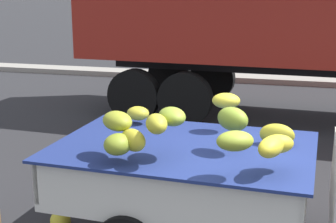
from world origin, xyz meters
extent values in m
cube|color=gray|center=(0.00, 9.97, 0.08)|extent=(80.00, 0.80, 0.16)
cube|color=silver|center=(-1.16, 0.27, 0.58)|extent=(2.61, 1.83, 0.08)
cube|color=silver|center=(-1.12, 1.11, 0.84)|extent=(2.54, 0.15, 0.44)
cube|color=silver|center=(-1.19, -0.57, 0.84)|extent=(2.54, 0.15, 0.44)
cube|color=silver|center=(0.09, 0.22, 0.84)|extent=(0.12, 1.73, 0.44)
cube|color=silver|center=(-2.40, 0.32, 0.84)|extent=(0.12, 1.73, 0.44)
cube|color=#B21914|center=(-1.12, 1.14, 0.80)|extent=(2.44, 0.11, 0.07)
cube|color=navy|center=(-1.16, 0.27, 1.07)|extent=(2.74, 1.96, 0.03)
ellipsoid|color=yellow|center=(-0.18, -0.24, 1.34)|extent=(0.35, 0.30, 0.17)
ellipsoid|color=yellow|center=(-0.23, -0.38, 1.35)|extent=(0.28, 0.40, 0.17)
ellipsoid|color=olive|center=(-0.53, -0.52, 1.42)|extent=(0.41, 0.39, 0.17)
ellipsoid|color=#9EA62C|center=(-1.70, -0.23, 1.44)|extent=(0.45, 0.44, 0.19)
ellipsoid|color=olive|center=(-0.64, 0.18, 1.43)|extent=(0.43, 0.41, 0.23)
ellipsoid|color=gold|center=(-1.50, -0.36, 1.30)|extent=(0.37, 0.35, 0.21)
ellipsoid|color=gold|center=(-0.82, 0.90, 1.44)|extent=(0.34, 0.27, 0.17)
ellipsoid|color=olive|center=(-1.62, -0.44, 1.27)|extent=(0.29, 0.32, 0.20)
ellipsoid|color=gold|center=(-1.26, -0.38, 1.48)|extent=(0.31, 0.37, 0.18)
ellipsoid|color=gold|center=(-1.89, 0.94, 1.21)|extent=(0.30, 0.26, 0.17)
ellipsoid|color=gold|center=(-0.22, 0.53, 1.20)|extent=(0.38, 0.22, 0.23)
ellipsoid|color=olive|center=(-1.18, -0.13, 1.49)|extent=(0.39, 0.43, 0.17)
cylinder|color=black|center=(-1.43, 1.12, 0.32)|extent=(0.65, 0.23, 0.64)
cylinder|color=black|center=(-2.10, 7.19, 0.54)|extent=(1.09, 0.35, 1.08)
cylinder|color=black|center=(-2.21, 4.79, 0.54)|extent=(1.09, 0.35, 1.08)
cylinder|color=black|center=(-3.18, 7.24, 0.54)|extent=(1.09, 0.35, 1.08)
cylinder|color=black|center=(-3.29, 4.84, 0.54)|extent=(1.09, 0.35, 1.08)
ellipsoid|color=gold|center=(-2.56, 0.13, 0.10)|extent=(0.40, 0.45, 0.20)
camera|label=1|loc=(-0.02, -4.53, 2.68)|focal=53.05mm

